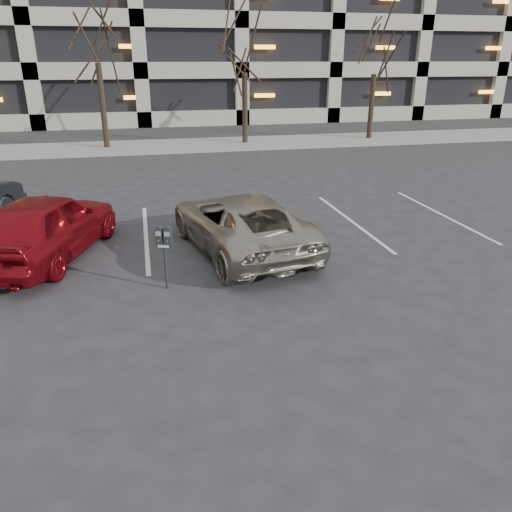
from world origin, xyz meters
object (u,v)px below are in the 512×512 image
Objects in this scene: tree_b at (92,5)px; parking_meter at (164,243)px; tree_c at (244,25)px; suv_silver at (241,223)px; car_red at (46,226)px; tree_d at (377,31)px.

tree_b is 7.14× the size of parking_meter.
tree_b is 17.94m from parking_meter.
tree_c is 16.34m from suv_silver.
car_red is at bearing -92.12° from tree_b.
tree_c is 1.79× the size of car_red.
tree_d is at bearing -134.87° from suv_silver.
parking_meter is 2.56m from suv_silver.
tree_d is 21.23m from car_red.
tree_b is 7.04m from tree_c.
suv_silver is at bearing 65.48° from parking_meter.
parking_meter is 3.37m from car_red.
tree_c is at bearing 0.00° from tree_b.
tree_d is 6.11× the size of parking_meter.
tree_d is at bearing 0.00° from tree_c.
tree_b is 15.79m from car_red.
tree_c reaches higher than car_red.
suv_silver is (-10.22, -15.20, -4.85)m from tree_d.
tree_c is 1.53× the size of suv_silver.
tree_b is at bearing -86.99° from suv_silver.
tree_c reaches higher than parking_meter.
parking_meter is 0.24× the size of suv_silver.
tree_c is 17.26m from car_red.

